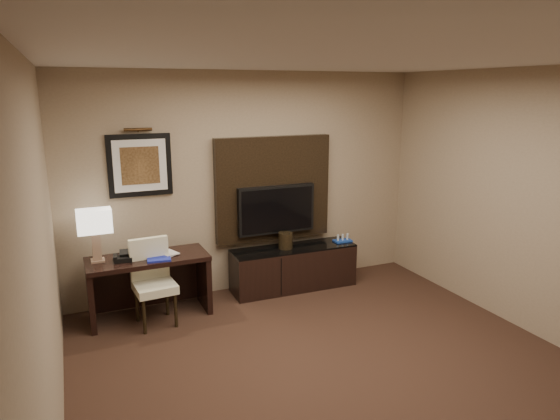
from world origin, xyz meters
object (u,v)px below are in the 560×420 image
desk_chair (155,286)px  table_lamp (95,234)px  credenza (294,268)px  tv (276,209)px  minibar_tray (343,238)px  desk (149,286)px  ice_bucket (285,241)px  desk_phone (123,257)px

desk_chair → table_lamp: (-0.53, 0.30, 0.56)m
credenza → desk_chair: (-1.79, -0.34, 0.16)m
tv → minibar_tray: (0.87, -0.17, -0.43)m
desk → ice_bucket: bearing=2.5°
tv → desk_phone: 1.93m
table_lamp → ice_bucket: bearing=1.0°
credenza → ice_bucket: (-0.11, 0.00, 0.37)m
desk_chair → minibar_tray: desk_chair is taller
tv → minibar_tray: bearing=-11.1°
table_lamp → desk: bearing=-6.9°
credenza → tv: bearing=142.7°
ice_bucket → minibar_tray: ice_bucket is taller
desk → tv: 1.78m
ice_bucket → minibar_tray: (0.80, -0.03, -0.06)m
credenza → table_lamp: table_lamp is taller
tv → table_lamp: bearing=-175.2°
desk → credenza: size_ratio=0.82×
ice_bucket → tv: bearing=114.9°
credenza → tv: tv is taller
desk → desk_phone: desk_phone is taller
tv → table_lamp: (-2.14, -0.18, -0.03)m
ice_bucket → minibar_tray: bearing=-2.2°
desk → desk_phone: size_ratio=7.02×
ice_bucket → minibar_tray: 0.80m
desk → credenza: (1.81, 0.10, -0.07)m
desk → minibar_tray: (2.50, 0.07, 0.24)m
minibar_tray → tv: bearing=168.9°
table_lamp → ice_bucket: size_ratio=3.01×
desk_phone → tv: bearing=15.0°
credenza → tv: 0.78m
credenza → table_lamp: size_ratio=2.64×
ice_bucket → desk_chair: bearing=-168.5°
desk_chair → table_lamp: table_lamp is taller
desk → minibar_tray: bearing=0.7°
credenza → desk_chair: size_ratio=1.83×
desk_chair → desk_phone: 0.46m
desk_chair → minibar_tray: bearing=2.2°
credenza → ice_bucket: bearing=-179.2°
desk_phone → desk: bearing=13.8°
desk_phone → minibar_tray: size_ratio=0.79×
desk → table_lamp: bearing=172.3°
ice_bucket → table_lamp: bearing=-179.0°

